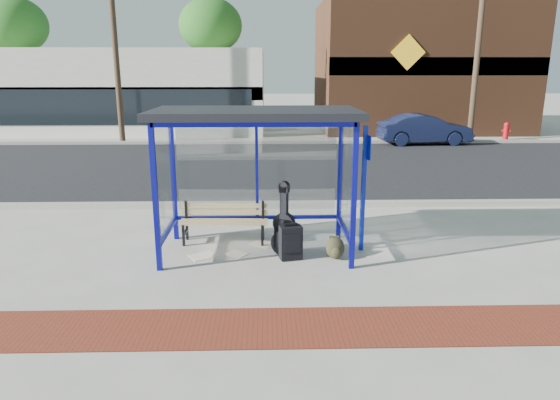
{
  "coord_description": "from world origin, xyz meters",
  "views": [
    {
      "loc": [
        0.19,
        -8.05,
        3.02
      ],
      "look_at": [
        0.4,
        0.2,
        0.87
      ],
      "focal_mm": 32.0,
      "sensor_mm": 36.0,
      "label": 1
    }
  ],
  "objects_px": {
    "parked_car": "(424,129)",
    "fire_hydrant": "(506,131)",
    "bench": "(224,220)",
    "suitcase": "(291,243)",
    "backpack": "(335,248)",
    "guitar_bag": "(284,230)"
  },
  "relations": [
    {
      "from": "bench",
      "to": "suitcase",
      "type": "xyz_separation_m",
      "value": [
        1.16,
        -0.89,
        -0.13
      ]
    },
    {
      "from": "bench",
      "to": "guitar_bag",
      "type": "bearing_deg",
      "value": -32.19
    },
    {
      "from": "fire_hydrant",
      "to": "bench",
      "type": "bearing_deg",
      "value": -130.83
    },
    {
      "from": "bench",
      "to": "suitcase",
      "type": "relative_size",
      "value": 2.55
    },
    {
      "from": "backpack",
      "to": "parked_car",
      "type": "xyz_separation_m",
      "value": [
        5.48,
        13.1,
        0.45
      ]
    },
    {
      "from": "bench",
      "to": "suitcase",
      "type": "bearing_deg",
      "value": -35.65
    },
    {
      "from": "guitar_bag",
      "to": "backpack",
      "type": "relative_size",
      "value": 3.2
    },
    {
      "from": "bench",
      "to": "guitar_bag",
      "type": "xyz_separation_m",
      "value": [
        1.06,
        -0.71,
        0.02
      ]
    },
    {
      "from": "bench",
      "to": "parked_car",
      "type": "height_order",
      "value": "parked_car"
    },
    {
      "from": "bench",
      "to": "suitcase",
      "type": "height_order",
      "value": "bench"
    },
    {
      "from": "backpack",
      "to": "fire_hydrant",
      "type": "bearing_deg",
      "value": 51.41
    },
    {
      "from": "parked_car",
      "to": "suitcase",
      "type": "bearing_deg",
      "value": 150.99
    },
    {
      "from": "fire_hydrant",
      "to": "parked_car",
      "type": "bearing_deg",
      "value": -167.86
    },
    {
      "from": "suitcase",
      "to": "backpack",
      "type": "xyz_separation_m",
      "value": [
        0.74,
        0.01,
        -0.11
      ]
    },
    {
      "from": "guitar_bag",
      "to": "fire_hydrant",
      "type": "relative_size",
      "value": 1.44
    },
    {
      "from": "parked_car",
      "to": "backpack",
      "type": "bearing_deg",
      "value": 153.68
    },
    {
      "from": "parked_car",
      "to": "fire_hydrant",
      "type": "distance_m",
      "value": 3.99
    },
    {
      "from": "bench",
      "to": "guitar_bag",
      "type": "relative_size",
      "value": 1.32
    },
    {
      "from": "backpack",
      "to": "parked_car",
      "type": "height_order",
      "value": "parked_car"
    },
    {
      "from": "suitcase",
      "to": "guitar_bag",
      "type": "bearing_deg",
      "value": 108.11
    },
    {
      "from": "guitar_bag",
      "to": "backpack",
      "type": "bearing_deg",
      "value": 12.93
    },
    {
      "from": "parked_car",
      "to": "fire_hydrant",
      "type": "height_order",
      "value": "parked_car"
    }
  ]
}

